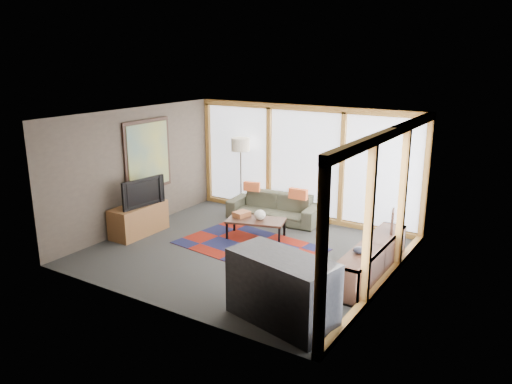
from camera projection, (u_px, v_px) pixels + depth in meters
The scene contains 17 objects.
ground at pixel (245, 252), 9.58m from camera, with size 5.50×5.50×0.00m, color #2A2A27.
room_envelope at pixel (283, 171), 9.37m from camera, with size 5.52×5.02×2.62m.
rug at pixel (250, 246), 9.86m from camera, with size 2.73×1.76×0.01m, color maroon.
sofa at pixel (274, 207), 11.31m from camera, with size 2.09×0.82×0.61m, color #3A3A2A.
pillow_left at pixel (252, 186), 11.51m from camera, with size 0.38×0.12×0.21m, color #DC5D2D.
pillow_right at pixel (298, 194), 10.87m from camera, with size 0.42×0.13×0.23m, color #DC5D2D.
floor_lamp at pixel (241, 174), 11.94m from camera, with size 0.44×0.44×1.77m, color #2F2419, non-canonical shape.
coffee_table at pixel (256, 229), 10.27m from camera, with size 1.17×0.59×0.39m, color #331E15, non-canonical shape.
book_stack at pixel (242, 214), 10.40m from camera, with size 0.26×0.32×0.11m, color #98552E.
vase at pixel (260, 215), 10.19m from camera, with size 0.24×0.24×0.21m, color beige.
bookshelf at pixel (372, 260), 8.43m from camera, with size 0.44×2.41×0.60m, color #331E15, non-canonical shape.
bowl_a at pixel (359, 250), 7.94m from camera, with size 0.20×0.20×0.10m, color black.
bowl_b at pixel (367, 245), 8.16m from camera, with size 0.16×0.16×0.08m, color black.
shelf_picture at pixel (392, 221), 8.83m from camera, with size 0.04×0.32×0.42m, color black.
tv_console at pixel (139, 219), 10.45m from camera, with size 0.53×1.27×0.63m, color brown.
television at pixel (141, 192), 10.25m from camera, with size 1.04×0.14×0.60m, color black.
bar_counter at pixel (282, 289), 6.97m from camera, with size 1.56×0.73×0.99m, color black.
Camera 1 is at (4.92, -7.44, 3.67)m, focal length 35.00 mm.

